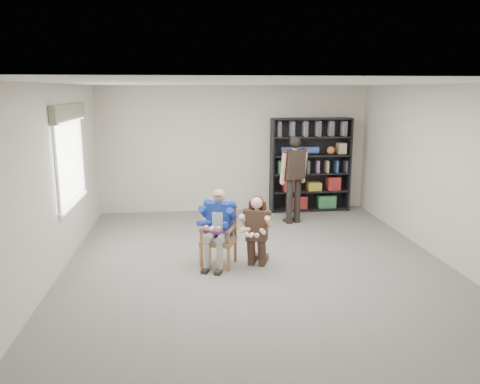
{
  "coord_description": "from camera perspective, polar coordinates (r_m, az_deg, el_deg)",
  "views": [
    {
      "loc": [
        -1.05,
        -6.91,
        2.7
      ],
      "look_at": [
        -0.2,
        0.6,
        1.05
      ],
      "focal_mm": 35.0,
      "sensor_mm": 36.0,
      "label": 1
    }
  ],
  "objects": [
    {
      "name": "kneeling_woman",
      "position": [
        7.24,
        2.01,
        -4.87
      ],
      "size": [
        0.71,
        0.87,
        1.12
      ],
      "primitive_type": null,
      "rotation": [
        0.0,
        0.0,
        -0.37
      ],
      "color": "#38291F",
      "rests_on": "floor"
    },
    {
      "name": "armchair",
      "position": [
        7.32,
        -2.64,
        -5.41
      ],
      "size": [
        0.7,
        0.69,
        0.94
      ],
      "primitive_type": null,
      "rotation": [
        0.0,
        0.0,
        -0.37
      ],
      "color": "brown",
      "rests_on": "floor"
    },
    {
      "name": "window_left",
      "position": [
        8.2,
        -19.85,
        4.09
      ],
      "size": [
        0.16,
        2.0,
        1.75
      ],
      "primitive_type": null,
      "color": "silver",
      "rests_on": "room_shell"
    },
    {
      "name": "floor",
      "position": [
        7.49,
        2.06,
        -8.82
      ],
      "size": [
        6.0,
        7.0,
        0.01
      ],
      "primitive_type": "cube",
      "color": "slate",
      "rests_on": "ground"
    },
    {
      "name": "room_shell",
      "position": [
        7.11,
        2.15,
        1.77
      ],
      "size": [
        6.0,
        7.0,
        2.8
      ],
      "primitive_type": null,
      "color": "beige",
      "rests_on": "ground"
    },
    {
      "name": "bookshelf",
      "position": [
        10.68,
        8.56,
        3.29
      ],
      "size": [
        1.8,
        0.38,
        2.1
      ],
      "primitive_type": null,
      "color": "black",
      "rests_on": "floor"
    },
    {
      "name": "seated_man",
      "position": [
        7.28,
        -2.65,
        -4.35
      ],
      "size": [
        0.76,
        0.87,
        1.22
      ],
      "primitive_type": null,
      "rotation": [
        0.0,
        0.0,
        -0.37
      ],
      "color": "navy",
      "rests_on": "floor"
    },
    {
      "name": "standing_man",
      "position": [
        9.6,
        6.6,
        1.4
      ],
      "size": [
        0.62,
        0.46,
        1.79
      ],
      "primitive_type": null,
      "rotation": [
        0.0,
        0.0,
        0.32
      ],
      "color": "black",
      "rests_on": "floor"
    }
  ]
}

